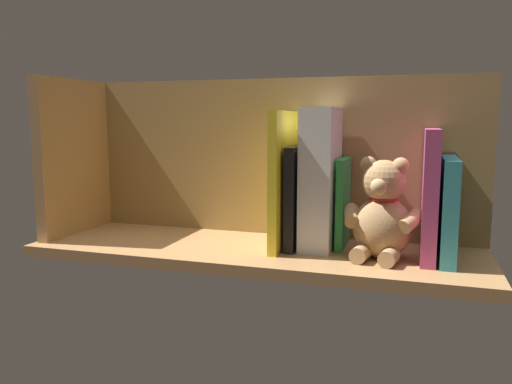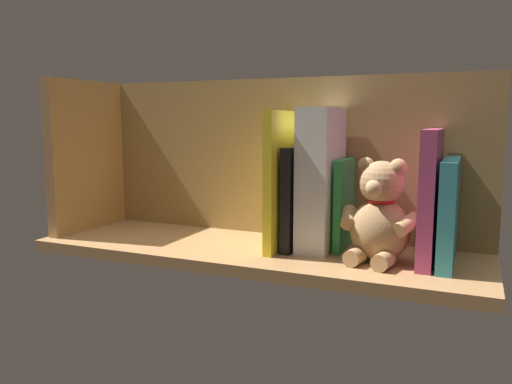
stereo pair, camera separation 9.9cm
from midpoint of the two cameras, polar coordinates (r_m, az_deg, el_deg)
ground_plane at (r=101.62cm, az=2.82°, el=-6.69°), size 88.33×28.64×2.20cm
shelf_back_panel at (r=109.96cm, az=5.11°, el=3.88°), size 88.33×1.50×33.63cm
shelf_side_divider at (r=120.10cm, az=-16.34°, el=3.94°), size 2.40×22.64×33.63cm
book_0 at (r=95.09cm, az=23.77°, el=-2.08°), size 2.62×18.21×18.28cm
book_1 at (r=94.87cm, az=21.94°, el=-0.46°), size 2.57×17.94×23.29cm
teddy_bear at (r=92.32cm, az=16.78°, el=-2.69°), size 14.66×13.06×18.36cm
book_2 at (r=100.03cm, az=12.76°, el=-1.36°), size 1.46×11.69×17.44cm
dictionary_thick_white at (r=98.65cm, az=10.22°, el=1.44°), size 5.96×14.79×27.19cm
book_3 at (r=99.95cm, az=7.62°, el=-0.56°), size 1.89×15.61×19.81cm
book_4 at (r=98.93cm, az=6.11°, el=1.37°), size 1.74×18.25×26.61cm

